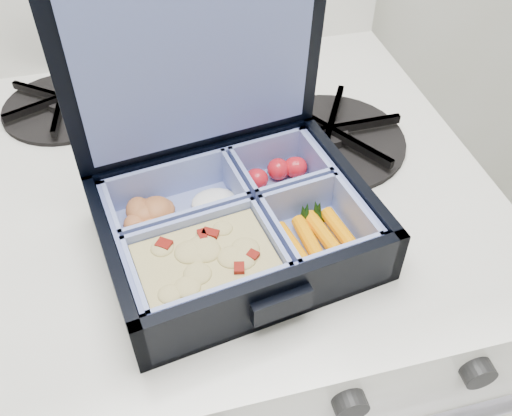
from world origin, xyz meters
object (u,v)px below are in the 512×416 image
object	(u,v)px
stove	(225,360)
burner_grate	(329,134)
bento_box	(237,226)
fork	(270,134)

from	to	relation	value
stove	burner_grate	size ratio (longest dim) A/B	4.92
bento_box	burner_grate	xyz separation A→B (m)	(0.14, 0.13, -0.02)
burner_grate	fork	distance (m)	0.07
stove	burner_grate	bearing A→B (deg)	-0.82
bento_box	stove	bearing A→B (deg)	82.04
bento_box	fork	size ratio (longest dim) A/B	1.48
stove	bento_box	distance (m)	0.50
stove	fork	distance (m)	0.46
fork	bento_box	bearing A→B (deg)	-98.60
bento_box	burner_grate	world-z (taller)	bento_box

